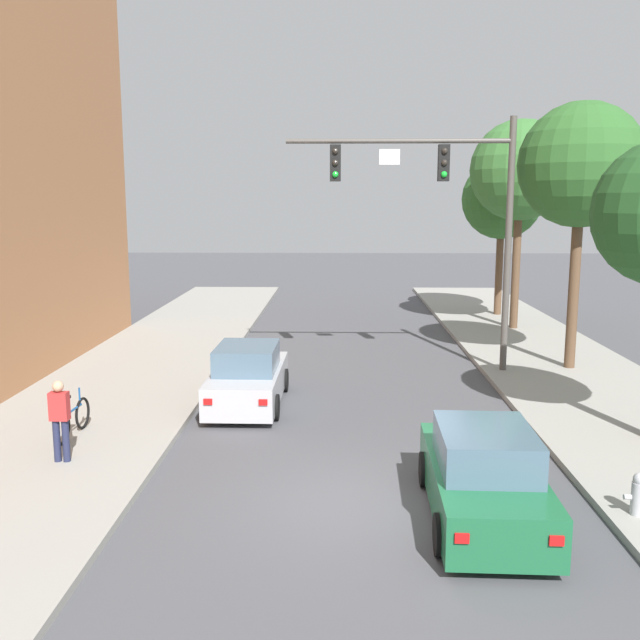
# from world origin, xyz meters

# --- Properties ---
(ground_plane) EXTENTS (120.00, 120.00, 0.00)m
(ground_plane) POSITION_xyz_m (0.00, 0.00, 0.00)
(ground_plane) COLOR #4C4C51
(traffic_signal_mast) EXTENTS (6.68, 0.38, 7.50)m
(traffic_signal_mast) POSITION_xyz_m (2.71, 9.41, 5.35)
(traffic_signal_mast) COLOR #514C47
(traffic_signal_mast) RESTS_ON sidewalk_right
(car_lead_silver) EXTENTS (1.87, 4.26, 1.60)m
(car_lead_silver) POSITION_xyz_m (-2.76, 5.97, 0.72)
(car_lead_silver) COLOR #B7B7BC
(car_lead_silver) RESTS_ON ground
(car_following_green) EXTENTS (1.93, 4.29, 1.60)m
(car_following_green) POSITION_xyz_m (1.98, -0.55, 0.72)
(car_following_green) COLOR #1E663D
(car_following_green) RESTS_ON ground
(pedestrian_sidewalk_left_walker) EXTENTS (0.36, 0.22, 1.64)m
(pedestrian_sidewalk_left_walker) POSITION_xyz_m (-5.87, 1.47, 1.06)
(pedestrian_sidewalk_left_walker) COLOR #232847
(pedestrian_sidewalk_left_walker) RESTS_ON sidewalk_left
(bicycle_leaning) EXTENTS (0.15, 1.77, 0.98)m
(bicycle_leaning) POSITION_xyz_m (-6.22, 2.97, 0.54)
(bicycle_leaning) COLOR black
(bicycle_leaning) RESTS_ON sidewalk_left
(fire_hydrant) EXTENTS (0.48, 0.24, 0.72)m
(fire_hydrant) POSITION_xyz_m (4.50, -0.66, 0.51)
(fire_hydrant) COLOR #B2B2B7
(fire_hydrant) RESTS_ON sidewalk_right
(street_tree_second) EXTENTS (3.69, 3.69, 7.98)m
(street_tree_second) POSITION_xyz_m (6.73, 9.79, 6.25)
(street_tree_second) COLOR brown
(street_tree_second) RESTS_ON sidewalk_right
(street_tree_third) EXTENTS (3.93, 3.93, 8.23)m
(street_tree_third) POSITION_xyz_m (6.67, 16.64, 6.39)
(street_tree_third) COLOR brown
(street_tree_third) RESTS_ON sidewalk_right
(street_tree_farthest) EXTENTS (3.54, 3.54, 6.93)m
(street_tree_farthest) POSITION_xyz_m (6.80, 20.13, 5.29)
(street_tree_farthest) COLOR brown
(street_tree_farthest) RESTS_ON sidewalk_right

